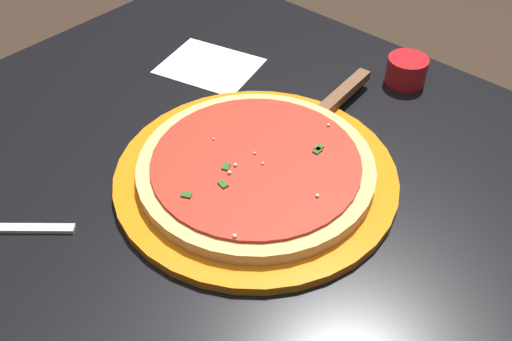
{
  "coord_description": "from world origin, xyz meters",
  "views": [
    {
      "loc": [
        -0.35,
        0.4,
        1.28
      ],
      "look_at": [
        -0.0,
        0.0,
        0.8
      ],
      "focal_mm": 40.97,
      "sensor_mm": 36.0,
      "label": 1
    }
  ],
  "objects_px": {
    "cup_small_sauce": "(407,70)",
    "pizza": "(256,170)",
    "serving_plate": "(256,179)",
    "pizza_server": "(328,108)",
    "napkin_folded_right": "(210,66)"
  },
  "relations": [
    {
      "from": "serving_plate",
      "to": "pizza",
      "type": "xyz_separation_m",
      "value": [
        -0.0,
        0.0,
        0.02
      ]
    },
    {
      "from": "pizza",
      "to": "serving_plate",
      "type": "bearing_deg",
      "value": -37.9
    },
    {
      "from": "serving_plate",
      "to": "pizza",
      "type": "relative_size",
      "value": 1.2
    },
    {
      "from": "pizza_server",
      "to": "cup_small_sauce",
      "type": "xyz_separation_m",
      "value": [
        -0.03,
        -0.15,
        0.0
      ]
    },
    {
      "from": "pizza_server",
      "to": "napkin_folded_right",
      "type": "relative_size",
      "value": 1.53
    },
    {
      "from": "pizza",
      "to": "napkin_folded_right",
      "type": "xyz_separation_m",
      "value": [
        0.23,
        -0.15,
        -0.02
      ]
    },
    {
      "from": "cup_small_sauce",
      "to": "pizza",
      "type": "bearing_deg",
      "value": 86.14
    },
    {
      "from": "pizza",
      "to": "cup_small_sauce",
      "type": "relative_size",
      "value": 4.84
    },
    {
      "from": "pizza_server",
      "to": "cup_small_sauce",
      "type": "bearing_deg",
      "value": -102.96
    },
    {
      "from": "pizza_server",
      "to": "napkin_folded_right",
      "type": "xyz_separation_m",
      "value": [
        0.22,
        0.02,
        -0.02
      ]
    },
    {
      "from": "cup_small_sauce",
      "to": "napkin_folded_right",
      "type": "bearing_deg",
      "value": 33.75
    },
    {
      "from": "pizza_server",
      "to": "napkin_folded_right",
      "type": "distance_m",
      "value": 0.22
    },
    {
      "from": "serving_plate",
      "to": "cup_small_sauce",
      "type": "bearing_deg",
      "value": -93.86
    },
    {
      "from": "serving_plate",
      "to": "pizza_server",
      "type": "bearing_deg",
      "value": -85.38
    },
    {
      "from": "serving_plate",
      "to": "pizza_server",
      "type": "height_order",
      "value": "pizza_server"
    }
  ]
}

